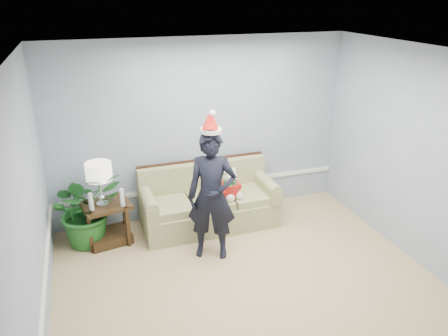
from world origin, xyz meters
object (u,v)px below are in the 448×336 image
at_px(houseplant, 86,208).
at_px(teddy_bear, 230,187).
at_px(side_table, 109,227).
at_px(table_lamp, 99,173).
at_px(sofa, 208,204).
at_px(man, 212,196).

distance_m(houseplant, teddy_bear, 2.01).
relative_size(side_table, table_lamp, 1.15).
relative_size(sofa, side_table, 2.82).
distance_m(sofa, man, 0.99).
height_order(sofa, man, man).
relative_size(houseplant, teddy_bear, 2.32).
height_order(side_table, table_lamp, table_lamp).
height_order(man, teddy_bear, man).
bearing_deg(side_table, sofa, 2.42).
distance_m(sofa, side_table, 1.47).
distance_m(table_lamp, man, 1.52).
xyz_separation_m(table_lamp, man, (1.32, -0.73, -0.20)).
bearing_deg(man, houseplant, 174.84).
height_order(houseplant, man, man).
height_order(sofa, table_lamp, table_lamp).
relative_size(side_table, man, 0.41).
xyz_separation_m(man, teddy_bear, (0.46, 0.61, -0.21)).
relative_size(sofa, houseplant, 1.86).
bearing_deg(sofa, table_lamp, -177.33).
bearing_deg(sofa, man, -103.40).
distance_m(side_table, man, 1.61).
distance_m(side_table, table_lamp, 0.83).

